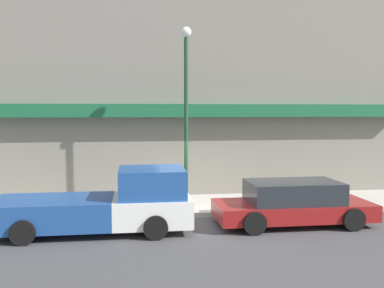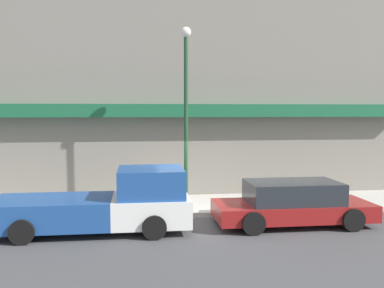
% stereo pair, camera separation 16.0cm
% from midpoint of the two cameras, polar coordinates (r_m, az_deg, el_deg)
% --- Properties ---
extents(ground_plane, '(80.00, 80.00, 0.00)m').
position_cam_midpoint_polar(ground_plane, '(14.37, 0.21, -9.83)').
color(ground_plane, '#424244').
extents(sidewalk, '(36.00, 3.08, 0.17)m').
position_cam_midpoint_polar(sidewalk, '(15.84, -0.59, -8.18)').
color(sidewalk, '#B7B2A8').
rests_on(sidewalk, ground).
extents(building, '(19.80, 3.80, 11.07)m').
position_cam_midpoint_polar(building, '(18.56, -1.85, 10.55)').
color(building, gray).
rests_on(building, ground).
extents(pickup_truck, '(5.65, 2.24, 1.85)m').
position_cam_midpoint_polar(pickup_truck, '(12.90, -11.52, -7.91)').
color(pickup_truck, white).
rests_on(pickup_truck, ground).
extents(parked_car, '(4.86, 2.10, 1.36)m').
position_cam_midpoint_polar(parked_car, '(13.79, 13.00, -7.70)').
color(parked_car, maroon).
rests_on(parked_car, ground).
extents(fire_hydrant, '(0.18, 0.18, 0.68)m').
position_cam_midpoint_polar(fire_hydrant, '(15.04, -3.83, -7.24)').
color(fire_hydrant, yellow).
rests_on(fire_hydrant, sidewalk).
extents(street_lamp, '(0.36, 0.36, 6.20)m').
position_cam_midpoint_polar(street_lamp, '(14.62, -1.11, 6.16)').
color(street_lamp, '#1E4728').
rests_on(street_lamp, sidewalk).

